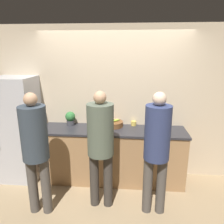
{
  "coord_description": "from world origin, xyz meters",
  "views": [
    {
      "loc": [
        0.27,
        -3.04,
        2.18
      ],
      "look_at": [
        0.0,
        0.14,
        1.28
      ],
      "focal_mm": 35.0,
      "sensor_mm": 36.0,
      "label": 1
    }
  ],
  "objects_px": {
    "person_right": "(157,145)",
    "potted_plant": "(70,118)",
    "refrigerator": "(19,129)",
    "bottle_amber": "(166,128)",
    "utensil_crock": "(152,124)",
    "bottle_red": "(95,121)",
    "person_left": "(35,145)",
    "fruit_bowl": "(113,124)",
    "cup_yellow": "(134,123)",
    "person_center": "(101,140)"
  },
  "relations": [
    {
      "from": "person_left",
      "to": "person_center",
      "type": "distance_m",
      "value": 0.85
    },
    {
      "from": "fruit_bowl",
      "to": "bottle_red",
      "type": "xyz_separation_m",
      "value": [
        -0.31,
        0.01,
        0.05
      ]
    },
    {
      "from": "cup_yellow",
      "to": "refrigerator",
      "type": "bearing_deg",
      "value": -173.01
    },
    {
      "from": "refrigerator",
      "to": "utensil_crock",
      "type": "relative_size",
      "value": 5.79
    },
    {
      "from": "refrigerator",
      "to": "bottle_amber",
      "type": "distance_m",
      "value": 2.45
    },
    {
      "from": "person_center",
      "to": "bottle_red",
      "type": "height_order",
      "value": "person_center"
    },
    {
      "from": "person_left",
      "to": "bottle_red",
      "type": "relative_size",
      "value": 7.24
    },
    {
      "from": "person_center",
      "to": "bottle_amber",
      "type": "height_order",
      "value": "person_center"
    },
    {
      "from": "person_center",
      "to": "cup_yellow",
      "type": "xyz_separation_m",
      "value": [
        0.46,
        0.88,
        -0.04
      ]
    },
    {
      "from": "person_right",
      "to": "potted_plant",
      "type": "bearing_deg",
      "value": 147.18
    },
    {
      "from": "fruit_bowl",
      "to": "bottle_amber",
      "type": "distance_m",
      "value": 0.88
    },
    {
      "from": "person_left",
      "to": "person_right",
      "type": "bearing_deg",
      "value": 4.79
    },
    {
      "from": "person_center",
      "to": "cup_yellow",
      "type": "height_order",
      "value": "person_center"
    },
    {
      "from": "refrigerator",
      "to": "fruit_bowl",
      "type": "bearing_deg",
      "value": 5.71
    },
    {
      "from": "refrigerator",
      "to": "person_right",
      "type": "relative_size",
      "value": 1.04
    },
    {
      "from": "fruit_bowl",
      "to": "potted_plant",
      "type": "xyz_separation_m",
      "value": [
        -0.75,
        0.01,
        0.08
      ]
    },
    {
      "from": "person_right",
      "to": "bottle_red",
      "type": "xyz_separation_m",
      "value": [
        -0.94,
        0.89,
        0.02
      ]
    },
    {
      "from": "person_left",
      "to": "cup_yellow",
      "type": "bearing_deg",
      "value": 40.41
    },
    {
      "from": "refrigerator",
      "to": "person_left",
      "type": "relative_size",
      "value": 1.05
    },
    {
      "from": "bottle_amber",
      "to": "cup_yellow",
      "type": "xyz_separation_m",
      "value": [
        -0.5,
        0.34,
        -0.04
      ]
    },
    {
      "from": "person_right",
      "to": "person_center",
      "type": "bearing_deg",
      "value": 173.98
    },
    {
      "from": "fruit_bowl",
      "to": "bottle_amber",
      "type": "xyz_separation_m",
      "value": [
        0.84,
        -0.26,
        0.04
      ]
    },
    {
      "from": "refrigerator",
      "to": "bottle_red",
      "type": "height_order",
      "value": "refrigerator"
    },
    {
      "from": "person_left",
      "to": "potted_plant",
      "type": "height_order",
      "value": "person_left"
    },
    {
      "from": "person_left",
      "to": "person_right",
      "type": "height_order",
      "value": "person_right"
    },
    {
      "from": "utensil_crock",
      "to": "potted_plant",
      "type": "relative_size",
      "value": 1.28
    },
    {
      "from": "refrigerator",
      "to": "cup_yellow",
      "type": "distance_m",
      "value": 1.97
    },
    {
      "from": "utensil_crock",
      "to": "bottle_amber",
      "type": "distance_m",
      "value": 0.28
    },
    {
      "from": "bottle_amber",
      "to": "utensil_crock",
      "type": "bearing_deg",
      "value": 134.15
    },
    {
      "from": "fruit_bowl",
      "to": "refrigerator",
      "type": "bearing_deg",
      "value": -174.29
    },
    {
      "from": "bottle_amber",
      "to": "refrigerator",
      "type": "bearing_deg",
      "value": 177.73
    },
    {
      "from": "refrigerator",
      "to": "fruit_bowl",
      "type": "relative_size",
      "value": 5.42
    },
    {
      "from": "person_left",
      "to": "person_center",
      "type": "relative_size",
      "value": 1.0
    },
    {
      "from": "fruit_bowl",
      "to": "cup_yellow",
      "type": "height_order",
      "value": "fruit_bowl"
    },
    {
      "from": "person_right",
      "to": "bottle_amber",
      "type": "relative_size",
      "value": 8.03
    },
    {
      "from": "utensil_crock",
      "to": "bottle_red",
      "type": "xyz_separation_m",
      "value": [
        -0.96,
        0.06,
        0.02
      ]
    },
    {
      "from": "person_center",
      "to": "cup_yellow",
      "type": "relative_size",
      "value": 18.87
    },
    {
      "from": "potted_plant",
      "to": "person_left",
      "type": "bearing_deg",
      "value": -100.43
    },
    {
      "from": "potted_plant",
      "to": "utensil_crock",
      "type": "bearing_deg",
      "value": -2.71
    },
    {
      "from": "refrigerator",
      "to": "potted_plant",
      "type": "bearing_deg",
      "value": 11.19
    },
    {
      "from": "potted_plant",
      "to": "person_right",
      "type": "bearing_deg",
      "value": -32.82
    },
    {
      "from": "refrigerator",
      "to": "bottle_red",
      "type": "bearing_deg",
      "value": 7.36
    },
    {
      "from": "refrigerator",
      "to": "bottle_amber",
      "type": "xyz_separation_m",
      "value": [
        2.45,
        -0.1,
        0.13
      ]
    },
    {
      "from": "utensil_crock",
      "to": "potted_plant",
      "type": "xyz_separation_m",
      "value": [
        -1.39,
        0.07,
        0.05
      ]
    },
    {
      "from": "person_right",
      "to": "potted_plant",
      "type": "relative_size",
      "value": 7.11
    },
    {
      "from": "refrigerator",
      "to": "fruit_bowl",
      "type": "distance_m",
      "value": 1.62
    },
    {
      "from": "person_left",
      "to": "bottle_red",
      "type": "xyz_separation_m",
      "value": [
        0.62,
        1.02,
        0.02
      ]
    },
    {
      "from": "person_right",
      "to": "utensil_crock",
      "type": "xyz_separation_m",
      "value": [
        0.01,
        0.82,
        0.0
      ]
    },
    {
      "from": "refrigerator",
      "to": "person_right",
      "type": "xyz_separation_m",
      "value": [
        2.24,
        -0.72,
        0.12
      ]
    },
    {
      "from": "refrigerator",
      "to": "cup_yellow",
      "type": "relative_size",
      "value": 19.86
    }
  ]
}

